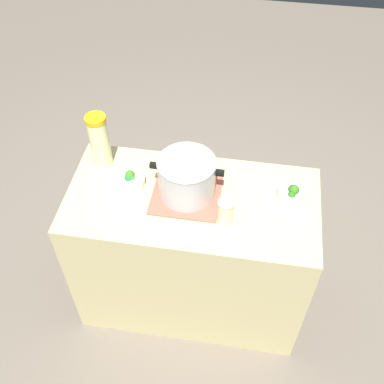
{
  "coord_description": "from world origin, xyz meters",
  "views": [
    {
      "loc": [
        0.23,
        -1.45,
        2.59
      ],
      "look_at": [
        0.0,
        0.0,
        0.95
      ],
      "focal_mm": 43.61,
      "sensor_mm": 36.0,
      "label": 1
    }
  ],
  "objects_px": {
    "cooking_pot": "(187,176)",
    "broccoli_bowl_front": "(131,180)",
    "mason_jar": "(226,211)",
    "lemonade_pitcher": "(99,141)",
    "broccoli_bowl_center": "(291,193)"
  },
  "relations": [
    {
      "from": "cooking_pot",
      "to": "broccoli_bowl_front",
      "type": "bearing_deg",
      "value": 178.58
    },
    {
      "from": "cooking_pot",
      "to": "mason_jar",
      "type": "distance_m",
      "value": 0.25
    },
    {
      "from": "broccoli_bowl_front",
      "to": "cooking_pot",
      "type": "bearing_deg",
      "value": -1.42
    },
    {
      "from": "cooking_pot",
      "to": "mason_jar",
      "type": "height_order",
      "value": "cooking_pot"
    },
    {
      "from": "mason_jar",
      "to": "broccoli_bowl_front",
      "type": "distance_m",
      "value": 0.5
    },
    {
      "from": "cooking_pot",
      "to": "lemonade_pitcher",
      "type": "distance_m",
      "value": 0.48
    },
    {
      "from": "mason_jar",
      "to": "broccoli_bowl_center",
      "type": "bearing_deg",
      "value": 31.91
    },
    {
      "from": "broccoli_bowl_front",
      "to": "mason_jar",
      "type": "bearing_deg",
      "value": -17.05
    },
    {
      "from": "mason_jar",
      "to": "broccoli_bowl_front",
      "type": "height_order",
      "value": "mason_jar"
    },
    {
      "from": "lemonade_pitcher",
      "to": "broccoli_bowl_front",
      "type": "xyz_separation_m",
      "value": [
        0.18,
        -0.13,
        -0.12
      ]
    },
    {
      "from": "lemonade_pitcher",
      "to": "broccoli_bowl_front",
      "type": "distance_m",
      "value": 0.25
    },
    {
      "from": "broccoli_bowl_front",
      "to": "lemonade_pitcher",
      "type": "bearing_deg",
      "value": 143.82
    },
    {
      "from": "mason_jar",
      "to": "broccoli_bowl_front",
      "type": "bearing_deg",
      "value": 162.95
    },
    {
      "from": "cooking_pot",
      "to": "broccoli_bowl_front",
      "type": "distance_m",
      "value": 0.29
    },
    {
      "from": "broccoli_bowl_front",
      "to": "broccoli_bowl_center",
      "type": "xyz_separation_m",
      "value": [
        0.77,
        0.03,
        0.0
      ]
    }
  ]
}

